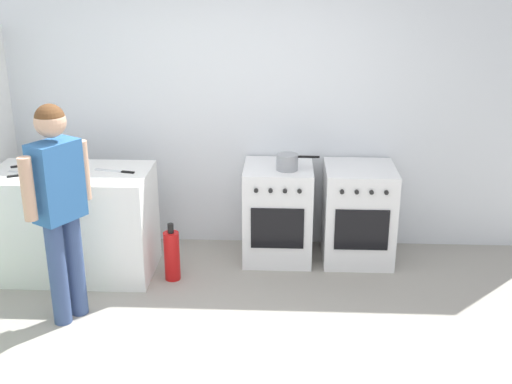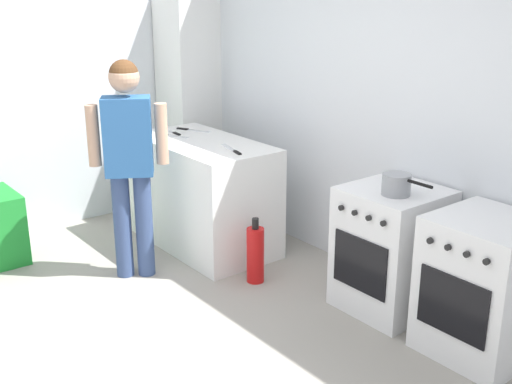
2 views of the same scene
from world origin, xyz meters
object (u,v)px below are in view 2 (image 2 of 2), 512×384
Objects in this scene: oven_left at (391,249)px; person at (129,152)px; knife_chef at (171,135)px; fire_extinguisher at (255,254)px; larder_cabinet at (189,105)px; oven_right at (484,287)px; pot at (397,184)px; knife_paring at (175,133)px; knife_bread at (232,150)px; knife_carving at (192,130)px.

oven_left is 0.52× the size of person.
knife_chef is (-2.02, -0.48, 0.48)m from oven_left.
oven_left is 1.01m from fire_extinguisher.
person is at bearing -47.45° from larder_cabinet.
person is at bearing -52.51° from knife_chef.
oven_right is at bearing -1.74° from larder_cabinet.
pot is 0.73× the size of fire_extinguisher.
person reaches higher than oven_right.
oven_right is 2.84m from knife_paring.
knife_paring reaches higher than oven_right.
pot reaches higher than knife_chef.
knife_bread is at bearing 74.81° from person.
oven_left is at bearing 28.78° from fire_extinguisher.
knife_chef is at bearing -169.95° from oven_right.
oven_left is at bearing -2.20° from larder_cabinet.
knife_carving is 0.89× the size of knife_bread.
oven_left is 1.45m from knife_bread.
knife_paring is at bearing -171.54° from pot.
person is at bearing -147.17° from pot.
oven_left is 2.74× the size of knife_carving.
oven_right is at bearing 16.89° from fire_extinguisher.
oven_right is 4.02× the size of knife_paring.
oven_left is at bearing 15.04° from knife_bread.
oven_left is 1.70× the size of fire_extinguisher.
fire_extinguisher is at bearing -151.22° from oven_left.
person reaches higher than knife_bread.
oven_right is at bearing 26.71° from person.
larder_cabinet reaches higher than fire_extinguisher.
larder_cabinet is (-2.73, 0.19, 0.08)m from pot.
larder_cabinet reaches higher than pot.
knife_carving reaches higher than oven_left.
larder_cabinet is (-1.12, 1.22, 0.03)m from person.
knife_chef is at bearing -166.56° from oven_left.
knife_chef is at bearing -42.71° from larder_cabinet.
oven_right is at bearing 10.05° from knife_chef.
pot is 1.72× the size of knife_paring.
oven_left is 2.34× the size of pot.
pot is 0.18× the size of larder_cabinet.
larder_cabinet is at bearing 138.74° from knife_paring.
knife_bread is 0.17× the size of larder_cabinet.
oven_right is 2.90× the size of knife_chef.
knife_chef and knife_carving have the same top height.
fire_extinguisher is (1.20, -0.07, -0.69)m from knife_paring.
fire_extinguisher is (-1.57, -0.48, -0.21)m from oven_right.
oven_right is 3.40m from larder_cabinet.
knife_bread is at bearing -164.96° from oven_left.
oven_left is 2.71m from larder_cabinet.
knife_paring is at bearing 176.64° from fire_extinguisher.
larder_cabinet is at bearing 161.95° from fire_extinguisher.
knife_carving and knife_bread have the same top height.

